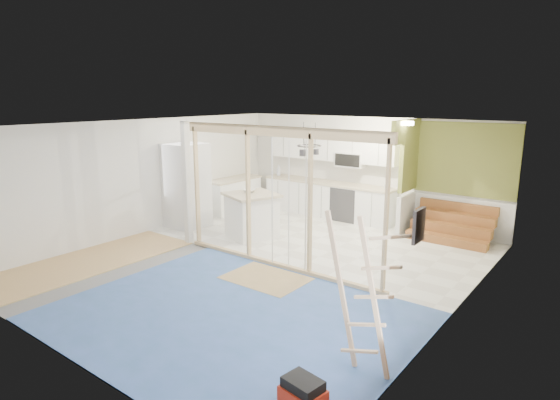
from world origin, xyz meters
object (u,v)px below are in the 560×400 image
Objects in this scene: ladder at (361,295)px; toolbox at (303,398)px; fridge at (187,186)px; island at (252,216)px.

toolbox is at bearing -104.47° from ladder.
fridge is 1.89m from island.
ladder is at bearing -15.10° from island.
ladder is at bearing -29.08° from fridge.
fridge is 6.84m from ladder.
fridge is at bearing 144.85° from ladder.
fridge is 1.09× the size of ladder.
toolbox is (4.29, -4.23, -0.31)m from island.
island reaches higher than toolbox.
toolbox is (6.09, -3.96, -0.82)m from fridge.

